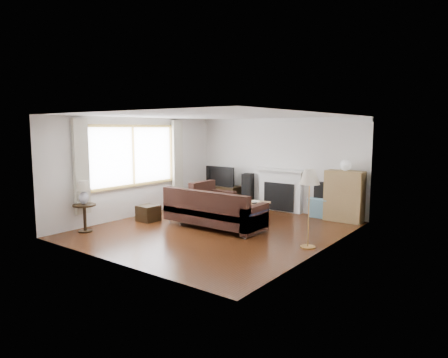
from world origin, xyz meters
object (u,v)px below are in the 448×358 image
Objects in this scene: sectional_sofa at (214,210)px; floor_lamp at (309,209)px; tv_stand at (222,195)px; bookshelf at (344,196)px; coffee_table at (246,210)px; side_table at (85,218)px.

sectional_sofa is 2.39m from floor_lamp.
bookshelf is at bearing 0.60° from tv_stand.
floor_lamp is at bearing -37.57° from coffee_table.
coffee_table is 2.76m from floor_lamp.
side_table reaches higher than tv_stand.
tv_stand is 4.35m from side_table.
sectional_sofa reaches higher than side_table.
sectional_sofa reaches higher than tv_stand.
bookshelf is 1.12× the size of coffee_table.
tv_stand is 0.75× the size of floor_lamp.
bookshelf is at bearing 46.65° from side_table.
tv_stand is at bearing 123.28° from sectional_sofa.
side_table is at bearing -157.43° from floor_lamp.
side_table is (-4.11, -4.36, -0.31)m from bookshelf.
coffee_table is 3.80m from side_table.
bookshelf is at bearing 22.32° from coffee_table.
coffee_table is (1.58, -1.11, -0.06)m from tv_stand.
bookshelf is 0.83× the size of floor_lamp.
side_table is (-0.46, -4.32, 0.03)m from tv_stand.
coffee_table is at bearing -35.26° from tv_stand.
coffee_table is 0.74× the size of floor_lamp.
tv_stand is 0.91× the size of bookshelf.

